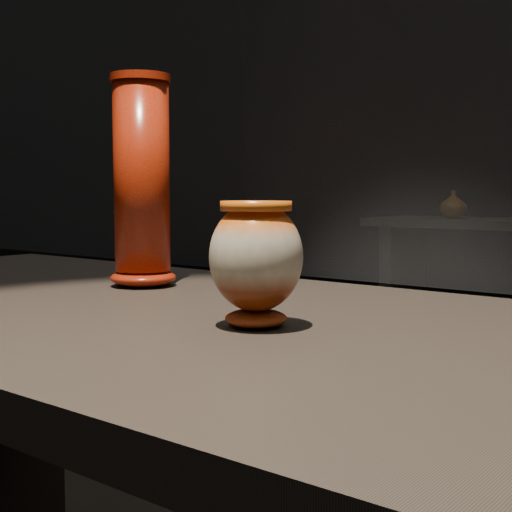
{
  "coord_description": "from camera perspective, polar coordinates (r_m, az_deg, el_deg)",
  "views": [
    {
      "loc": [
        0.68,
        -0.74,
        1.07
      ],
      "look_at": [
        0.13,
        -0.04,
        0.99
      ],
      "focal_mm": 50.0,
      "sensor_mm": 36.0,
      "label": 1
    }
  ],
  "objects": [
    {
      "name": "tall_vase",
      "position": [
        1.3,
        -9.12,
        5.63
      ],
      "size": [
        0.13,
        0.13,
        0.38
      ],
      "rotation": [
        0.0,
        0.0,
        -0.13
      ],
      "color": "red",
      "rests_on": "display_plinth"
    },
    {
      "name": "display_plinth",
      "position": [
        1.1,
        -4.19,
        -18.49
      ],
      "size": [
        2.0,
        0.8,
        0.9
      ],
      "color": "black",
      "rests_on": "ground"
    },
    {
      "name": "back_vase_left",
      "position": [
        4.47,
        15.51,
        3.99
      ],
      "size": [
        0.21,
        0.21,
        0.17
      ],
      "primitive_type": "imported",
      "rotation": [
        0.0,
        0.0,
        4.35
      ],
      "color": "brown",
      "rests_on": "back_shelf"
    },
    {
      "name": "main_vase",
      "position": [
        0.9,
        -0.0,
        -0.18
      ],
      "size": [
        0.13,
        0.13,
        0.16
      ],
      "rotation": [
        0.0,
        0.0,
        0.14
      ],
      "color": "maroon",
      "rests_on": "display_plinth"
    }
  ]
}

